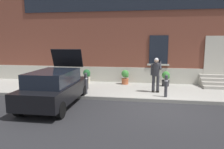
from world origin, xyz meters
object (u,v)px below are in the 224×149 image
(person_on_phone, at_px, (156,73))
(planter_cream, at_px, (87,76))
(bollard_near_person, at_px, (166,85))
(planter_charcoal, at_px, (166,78))
(hatchback_car_black, at_px, (55,87))
(bollard_far_left, at_px, (86,83))
(planter_terracotta, at_px, (125,77))

(person_on_phone, relative_size, planter_cream, 2.03)
(bollard_near_person, height_order, planter_charcoal, bollard_near_person)
(hatchback_car_black, height_order, person_on_phone, hatchback_car_black)
(hatchback_car_black, relative_size, bollard_near_person, 3.89)
(bollard_far_left, height_order, planter_terracotta, bollard_far_left)
(hatchback_car_black, bearing_deg, planter_cream, 87.47)
(person_on_phone, distance_m, planter_terracotta, 2.55)
(person_on_phone, xyz_separation_m, planter_cream, (-4.06, 1.79, -0.55))
(hatchback_car_black, relative_size, planter_charcoal, 4.73)
(bollard_far_left, distance_m, planter_charcoal, 4.73)
(bollard_near_person, distance_m, planter_cream, 5.19)
(hatchback_car_black, distance_m, bollard_near_person, 4.93)
(planter_terracotta, bearing_deg, planter_cream, -179.16)
(bollard_near_person, distance_m, planter_charcoal, 2.51)
(bollard_near_person, xyz_separation_m, planter_terracotta, (-2.13, 2.64, -0.11))
(hatchback_car_black, height_order, planter_charcoal, hatchback_car_black)
(person_on_phone, xyz_separation_m, planter_terracotta, (-1.70, 1.83, -0.55))
(bollard_far_left, bearing_deg, planter_terracotta, 57.75)
(planter_terracotta, relative_size, planter_charcoal, 1.00)
(hatchback_car_black, height_order, bollard_near_person, hatchback_car_black)
(planter_terracotta, height_order, planter_charcoal, same)
(bollard_near_person, xyz_separation_m, bollard_far_left, (-3.80, 0.00, 0.00))
(planter_terracotta, distance_m, planter_charcoal, 2.36)
(hatchback_car_black, height_order, planter_cream, hatchback_car_black)
(hatchback_car_black, xyz_separation_m, bollard_far_left, (0.87, 1.58, -0.09))
(bollard_near_person, distance_m, planter_terracotta, 3.40)
(planter_cream, bearing_deg, person_on_phone, -23.82)
(bollard_near_person, relative_size, person_on_phone, 0.60)
(hatchback_car_black, xyz_separation_m, person_on_phone, (4.24, 2.40, 0.35))
(bollard_near_person, relative_size, planter_cream, 1.22)
(hatchback_car_black, distance_m, person_on_phone, 4.89)
(bollard_near_person, relative_size, planter_terracotta, 1.22)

